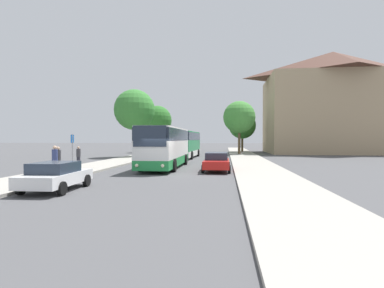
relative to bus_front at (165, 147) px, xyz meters
name	(u,v)px	position (x,y,z in m)	size (l,w,h in m)	color
ground_plane	(163,174)	(0.75, -4.59, -1.82)	(300.00, 300.00, 0.00)	#4C4C4F
sidewalk_left	(69,172)	(-6.25, -4.59, -1.75)	(4.00, 120.00, 0.15)	#A39E93
sidewalk_right	(265,174)	(7.75, -4.59, -1.75)	(4.00, 120.00, 0.15)	#A39E93
building_right_background	(333,103)	(23.54, 28.96, 6.93)	(21.98, 14.39, 17.52)	tan
bus_front	(165,147)	(0.00, 0.00, 0.00)	(2.90, 10.78, 3.42)	#238942
bus_middle	(186,144)	(-0.03, 13.58, -0.01)	(2.97, 10.81, 3.41)	silver
parked_car_left_curb	(56,175)	(-3.00, -11.68, -1.10)	(2.21, 4.16, 1.38)	silver
parked_car_right_near	(217,161)	(4.43, -2.16, -1.08)	(2.10, 4.64, 1.43)	red
bus_stop_sign	(72,148)	(-6.34, -3.86, -0.01)	(0.08, 0.45, 2.69)	gray
pedestrian_waiting_near	(55,160)	(-5.88, -6.98, -0.71)	(0.36, 0.36, 1.90)	#23232D
pedestrian_waiting_far	(58,160)	(-6.24, -5.98, -0.75)	(0.36, 0.36, 1.81)	#23232D
pedestrian_walking_back	(78,156)	(-7.40, -0.89, -0.82)	(0.36, 0.36, 1.69)	#23232D
tree_left_near	(157,120)	(-7.31, 28.45, 4.04)	(5.31, 5.31, 8.39)	brown
tree_left_far	(134,110)	(-7.08, 14.00, 4.56)	(5.46, 5.46, 8.98)	brown
tree_right_near	(242,125)	(8.14, 29.76, 3.11)	(4.91, 4.91, 7.25)	#513D23
tree_right_mid	(239,117)	(7.24, 21.78, 4.01)	(4.98, 4.98, 8.19)	brown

